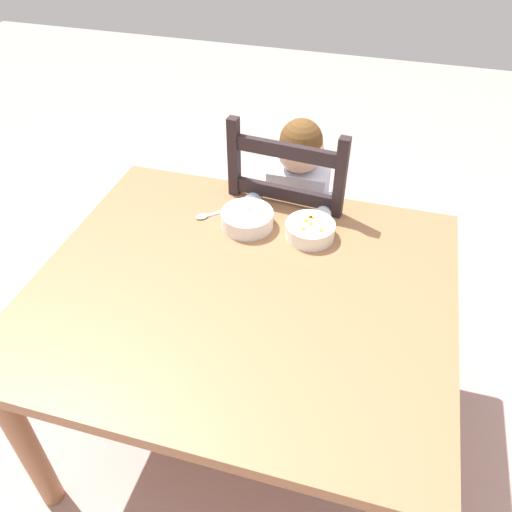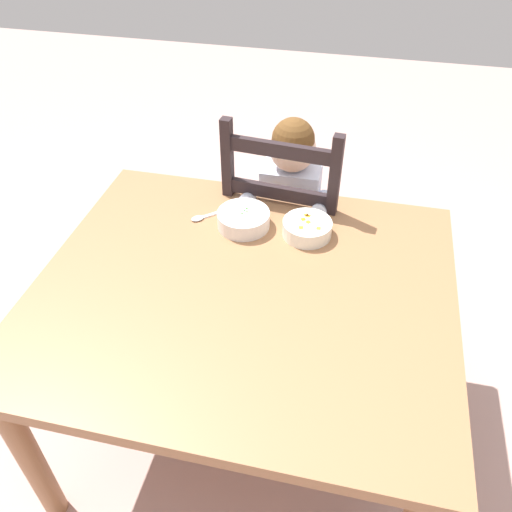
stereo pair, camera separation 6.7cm
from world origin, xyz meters
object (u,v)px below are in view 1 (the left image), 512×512
object	(u,v)px
bowl_of_peas	(247,219)
spoon	(207,215)
bowl_of_carrots	(310,230)
child_figure	(296,202)
dining_table	(242,307)
dining_chair	(293,234)

from	to	relation	value
bowl_of_peas	spoon	distance (m)	0.15
bowl_of_peas	bowl_of_carrots	world-z (taller)	bowl_of_peas
bowl_of_peas	bowl_of_carrots	distance (m)	0.21
bowl_of_peas	spoon	world-z (taller)	bowl_of_peas
child_figure	dining_table	bearing A→B (deg)	-93.79
child_figure	bowl_of_peas	size ratio (longest dim) A/B	5.46
dining_chair	child_figure	size ratio (longest dim) A/B	1.05
bowl_of_carrots	bowl_of_peas	bearing A→B (deg)	180.00
bowl_of_peas	bowl_of_carrots	size ratio (longest dim) A/B	1.09
bowl_of_carrots	spoon	world-z (taller)	bowl_of_carrots
dining_table	dining_chair	size ratio (longest dim) A/B	1.22
dining_chair	bowl_of_carrots	bearing A→B (deg)	-69.18
dining_table	bowl_of_carrots	world-z (taller)	bowl_of_carrots
dining_table	bowl_of_peas	size ratio (longest dim) A/B	7.01
dining_table	bowl_of_carrots	size ratio (longest dim) A/B	7.62
bowl_of_carrots	spoon	size ratio (longest dim) A/B	1.40
dining_chair	child_figure	world-z (taller)	dining_chair
dining_chair	bowl_of_peas	world-z (taller)	dining_chair
dining_table	spoon	size ratio (longest dim) A/B	10.65
dining_chair	bowl_of_carrots	distance (m)	0.41
dining_chair	bowl_of_peas	size ratio (longest dim) A/B	5.72
child_figure	bowl_of_peas	world-z (taller)	child_figure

